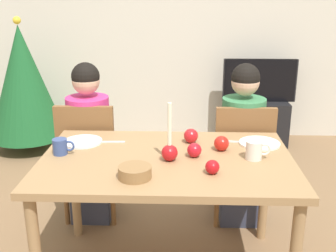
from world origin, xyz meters
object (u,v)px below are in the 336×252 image
Objects in this scene: dining_table at (167,171)px; chair_right at (242,157)px; plate_left at (83,142)px; person_left_child at (90,146)px; mug_left at (61,147)px; candle_centerpiece at (170,149)px; apple_near_candle at (191,136)px; tv at (260,80)px; plate_right at (259,143)px; apple_far_edge at (194,150)px; mug_right at (255,150)px; christmas_tree at (24,82)px; chair_left at (89,155)px; bowl_walnuts at (135,172)px; apple_by_left_plate at (221,143)px; apple_by_right_mug at (212,167)px; person_right_child at (242,148)px; tv_stand at (257,122)px.

chair_right reaches higher than dining_table.
dining_table is 0.58m from plate_left.
person_left_child reaches higher than chair_right.
mug_left is at bearing -152.64° from chair_right.
candle_centerpiece is 0.31m from apple_near_candle.
apple_near_candle is at bearing 16.15° from mug_left.
tv reaches higher than plate_right.
tv is at bearing 68.93° from candle_centerpiece.
plate_left is at bearing -179.47° from plate_right.
apple_near_candle reaches higher than apple_far_edge.
mug_right reaches higher than mug_left.
christmas_tree is 2.65m from apple_far_edge.
plate_left is (0.06, -0.38, 0.24)m from chair_left.
bowl_walnuts is 1.92× the size of apple_by_left_plate.
mug_left is at bearing 146.80° from bowl_walnuts.
candle_centerpiece is at bearing -6.54° from mug_left.
apple_by_left_plate reaches higher than bowl_walnuts.
apple_far_edge reaches higher than plate_right.
candle_centerpiece is 4.45× the size of apple_by_right_mug.
plate_right is at bearing -1.87° from apple_near_candle.
bowl_walnuts reaches higher than dining_table.
mug_left reaches higher than plate_right.
christmas_tree is at bearing 128.82° from apple_by_right_mug.
mug_left is 1.44× the size of apple_near_candle.
apple_far_edge is at bearing 22.80° from candle_centerpiece.
apple_by_left_plate is (0.89, -0.52, 0.22)m from person_left_child.
dining_table is 1.19× the size of person_right_child.
person_left_child is 0.46m from plate_left.
chair_right is at bearing 58.79° from apple_far_edge.
plate_left is at bearing 154.18° from candle_centerpiece.
candle_centerpiece is 0.47m from mug_right.
apple_by_right_mug is (-0.27, -0.84, 0.22)m from person_right_child.
mug_left is 0.92m from apple_by_left_plate.
tv is 3.22× the size of plate_right.
person_right_child is 1.14m from bowl_walnuts.
person_left_child is at bearing 160.25° from plate_right.
candle_centerpiece reaches higher than chair_right.
tv is (1.50, 1.69, 0.20)m from chair_left.
christmas_tree reaches higher than chair_right.
plate_left is (-1.03, -0.38, 0.24)m from chair_right.
bowl_walnuts reaches higher than tv_stand.
person_right_child is 16.03× the size of apple_by_right_mug.
tv is 2.43× the size of candle_centerpiece.
apple_by_right_mug is (-0.24, -0.20, -0.02)m from mug_right.
christmas_tree is 5.68× the size of plate_right.
plate_right is at bearing 26.87° from candle_centerpiece.
bowl_walnuts is (0.45, -0.30, -0.02)m from mug_left.
mug_right is at bearing 39.36° from apple_by_right_mug.
apple_far_edge is at bearing -16.82° from plate_left.
apple_by_right_mug is at bearing -40.07° from dining_table.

